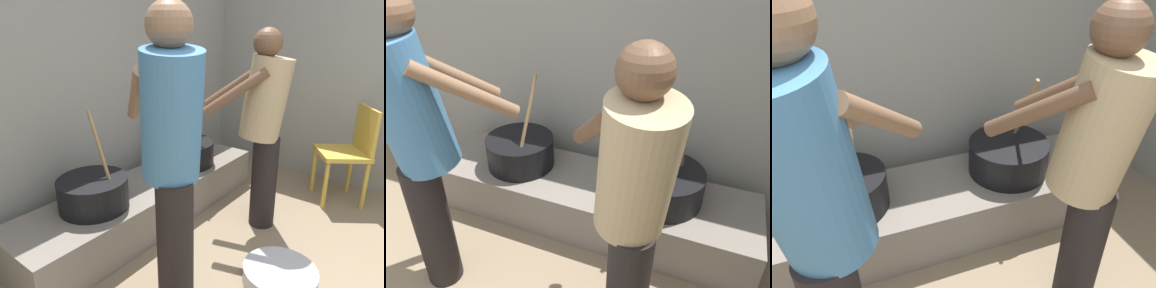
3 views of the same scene
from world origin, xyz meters
TOP-DOWN VIEW (x-y plane):
  - block_enclosure_rear at (0.00, 2.46)m, footprint 4.81×0.20m
  - hearth_ledge at (0.48, 1.94)m, footprint 2.28×0.60m
  - cooking_pot_main at (-0.04, 1.95)m, footprint 0.48×0.48m
  - cooking_pot_secondary at (0.99, 1.96)m, footprint 0.51×0.51m
  - cook_in_tan_shirt at (0.97, 1.19)m, footprint 0.62×0.71m
  - cook_in_blue_shirt at (-0.10, 1.16)m, footprint 0.66×0.74m

SIDE VIEW (x-z plane):
  - hearth_ledge at x=0.48m, z-range 0.00..0.34m
  - cooking_pot_secondary at x=0.99m, z-range 0.11..0.78m
  - cooking_pot_main at x=-0.04m, z-range 0.11..0.78m
  - cook_in_tan_shirt at x=0.97m, z-range 0.11..1.64m
  - cook_in_blue_shirt at x=-0.10m, z-range 0.12..1.79m
  - block_enclosure_rear at x=0.00m, z-range 0.00..1.95m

